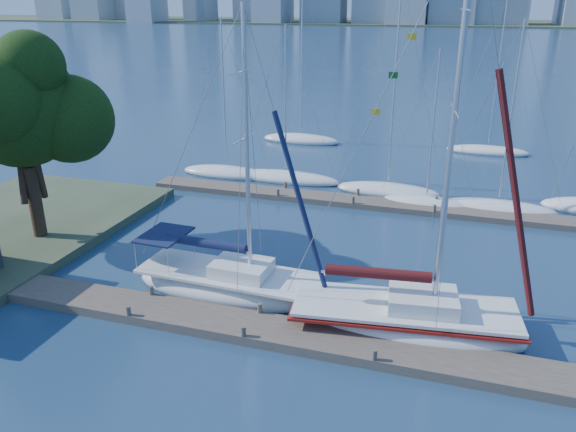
% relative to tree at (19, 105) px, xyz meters
% --- Properties ---
extents(ground, '(700.00, 700.00, 0.00)m').
position_rel_tree_xyz_m(ground, '(13.93, -4.68, -7.49)').
color(ground, navy).
rests_on(ground, ground).
extents(near_dock, '(26.00, 2.00, 0.40)m').
position_rel_tree_xyz_m(near_dock, '(13.93, -4.68, -7.29)').
color(near_dock, '#463B34').
rests_on(near_dock, ground).
extents(far_dock, '(30.00, 1.80, 0.36)m').
position_rel_tree_xyz_m(far_dock, '(15.93, 11.32, -7.31)').
color(far_dock, '#463B34').
rests_on(far_dock, ground).
extents(far_shore, '(800.00, 100.00, 1.50)m').
position_rel_tree_xyz_m(far_shore, '(13.93, 315.32, -7.49)').
color(far_shore, '#38472D').
rests_on(far_shore, ground).
extents(tree, '(8.29, 7.57, 11.10)m').
position_rel_tree_xyz_m(tree, '(0.00, 0.00, 0.00)').
color(tree, black).
rests_on(tree, ground).
extents(sailboat_navy, '(8.98, 3.25, 12.92)m').
position_rel_tree_xyz_m(sailboat_navy, '(11.81, -1.96, -6.53)').
color(sailboat_navy, silver).
rests_on(sailboat_navy, ground).
extents(sailboat_maroon, '(9.71, 4.23, 15.82)m').
position_rel_tree_xyz_m(sailboat_maroon, '(19.66, -2.67, -6.32)').
color(sailboat_maroon, silver).
rests_on(sailboat_maroon, ground).
extents(bg_boat_0, '(7.26, 3.09, 11.59)m').
position_rel_tree_xyz_m(bg_boat_0, '(4.53, 14.64, -7.25)').
color(bg_boat_0, silver).
rests_on(bg_boat_0, ground).
extents(bg_boat_1, '(8.35, 4.10, 11.19)m').
position_rel_tree_xyz_m(bg_boat_1, '(9.11, 14.75, -7.26)').
color(bg_boat_1, silver).
rests_on(bg_boat_1, ground).
extents(bg_boat_2, '(7.05, 2.32, 14.20)m').
position_rel_tree_xyz_m(bg_boat_2, '(16.61, 14.10, -7.22)').
color(bg_boat_2, silver).
rests_on(bg_boat_2, ground).
extents(bg_boat_3, '(5.92, 2.59, 10.08)m').
position_rel_tree_xyz_m(bg_boat_3, '(19.31, 12.30, -7.27)').
color(bg_boat_3, silver).
rests_on(bg_boat_3, ground).
extents(bg_boat_4, '(6.99, 2.16, 11.74)m').
position_rel_tree_xyz_m(bg_boat_4, '(23.67, 12.71, -7.25)').
color(bg_boat_4, silver).
rests_on(bg_boat_4, ground).
extents(bg_boat_6, '(7.53, 4.01, 14.41)m').
position_rel_tree_xyz_m(bg_boat_6, '(6.84, 26.49, -7.21)').
color(bg_boat_6, silver).
rests_on(bg_boat_6, ground).
extents(bg_boat_7, '(7.09, 3.41, 12.99)m').
position_rel_tree_xyz_m(bg_boat_7, '(23.27, 27.42, -7.25)').
color(bg_boat_7, silver).
rests_on(bg_boat_7, ground).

